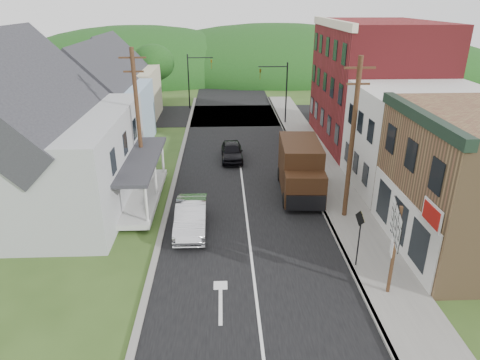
{
  "coord_description": "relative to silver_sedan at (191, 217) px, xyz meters",
  "views": [
    {
      "loc": [
        -1.3,
        -18.01,
        11.58
      ],
      "look_at": [
        -0.36,
        4.02,
        2.2
      ],
      "focal_mm": 32.0,
      "sensor_mm": 36.0,
      "label": 1
    }
  ],
  "objects": [
    {
      "name": "sidewalk_right",
      "position": [
        8.96,
        5.61,
        -0.69
      ],
      "size": [
        2.8,
        55.0,
        0.15
      ],
      "primitive_type": "cube",
      "color": "slate",
      "rests_on": "ground"
    },
    {
      "name": "utility_pole_left",
      "position": [
        -3.44,
        5.61,
        3.89
      ],
      "size": [
        1.6,
        0.26,
        9.0
      ],
      "color": "#472D19",
      "rests_on": "ground"
    },
    {
      "name": "storefront_red",
      "position": [
        14.36,
        14.61,
        4.23
      ],
      "size": [
        8.0,
        12.0,
        10.0
      ],
      "primitive_type": "cube",
      "color": "maroon",
      "rests_on": "ground"
    },
    {
      "name": "storefront_white",
      "position": [
        14.36,
        5.11,
        2.48
      ],
      "size": [
        8.0,
        7.0,
        6.5
      ],
      "primitive_type": "cube",
      "color": "silver",
      "rests_on": "ground"
    },
    {
      "name": "silver_sedan",
      "position": [
        0.0,
        0.0,
        0.0
      ],
      "size": [
        1.66,
        4.67,
        1.53
      ],
      "primitive_type": "imported",
      "rotation": [
        0.0,
        0.0,
        0.01
      ],
      "color": "silver",
      "rests_on": "ground"
    },
    {
      "name": "curb_right",
      "position": [
        7.61,
        5.61,
        -0.69
      ],
      "size": [
        0.2,
        55.0,
        0.15
      ],
      "primitive_type": "cube",
      "color": "slate",
      "rests_on": "ground"
    },
    {
      "name": "tree_left_c",
      "position": [
        -15.94,
        17.61,
        5.17
      ],
      "size": [
        5.8,
        5.8,
        8.41
      ],
      "color": "#382616",
      "rests_on": "ground"
    },
    {
      "name": "warning_sign",
      "position": [
        7.83,
        -3.88,
        1.2
      ],
      "size": [
        0.21,
        0.77,
        2.84
      ],
      "rotation": [
        0.0,
        0.0,
        0.23
      ],
      "color": "black",
      "rests_on": "sidewalk_right"
    },
    {
      "name": "utility_pole_right",
      "position": [
        8.66,
        1.11,
        3.89
      ],
      "size": [
        1.6,
        0.26,
        9.0
      ],
      "color": "#472D19",
      "rests_on": "ground"
    },
    {
      "name": "delivery_van",
      "position": [
        6.64,
        4.46,
        0.91
      ],
      "size": [
        2.73,
        6.04,
        3.31
      ],
      "rotation": [
        0.0,
        0.0,
        -0.05
      ],
      "color": "black",
      "rests_on": "ground"
    },
    {
      "name": "dark_sedan",
      "position": [
        2.46,
        10.84,
        -0.08
      ],
      "size": [
        1.67,
        4.05,
        1.37
      ],
      "primitive_type": "imported",
      "rotation": [
        0.0,
        0.0,
        0.01
      ],
      "color": "black",
      "rests_on": "ground"
    },
    {
      "name": "traffic_signal_left",
      "position": [
        -1.24,
        28.11,
        2.99
      ],
      "size": [
        2.87,
        0.2,
        6.0
      ],
      "color": "black",
      "rests_on": "ground"
    },
    {
      "name": "house_cream",
      "position": [
        -8.44,
        23.61,
        2.92
      ],
      "size": [
        7.14,
        8.16,
        7.28
      ],
      "color": "#B9AD8F",
      "rests_on": "ground"
    },
    {
      "name": "road",
      "position": [
        3.06,
        7.61,
        -0.77
      ],
      "size": [
        9.0,
        90.0,
        0.02
      ],
      "primitive_type": "cube",
      "color": "black",
      "rests_on": "ground"
    },
    {
      "name": "forested_ridge",
      "position": [
        3.06,
        52.61,
        -0.77
      ],
      "size": [
        90.0,
        30.0,
        16.0
      ],
      "primitive_type": "ellipsoid",
      "color": "#133510",
      "rests_on": "ground"
    },
    {
      "name": "house_gray",
      "position": [
        -8.94,
        3.61,
        3.47
      ],
      "size": [
        10.2,
        12.24,
        8.35
      ],
      "color": "#A9ACAF",
      "rests_on": "ground"
    },
    {
      "name": "ground",
      "position": [
        3.06,
        -2.39,
        -0.77
      ],
      "size": [
        120.0,
        120.0,
        0.0
      ],
      "primitive_type": "plane",
      "color": "#2D4719",
      "rests_on": "ground"
    },
    {
      "name": "cross_road",
      "position": [
        3.06,
        24.61,
        -0.77
      ],
      "size": [
        60.0,
        9.0,
        0.02
      ],
      "primitive_type": "cube",
      "color": "black",
      "rests_on": "ground"
    },
    {
      "name": "house_blue",
      "position": [
        -7.94,
        14.61,
        2.92
      ],
      "size": [
        7.14,
        8.16,
        7.28
      ],
      "color": "#89A5BB",
      "rests_on": "ground"
    },
    {
      "name": "route_sign_cluster",
      "position": [
        8.59,
        -5.85,
        1.98
      ],
      "size": [
        0.62,
        2.25,
        4.02
      ],
      "rotation": [
        0.0,
        0.0,
        -0.24
      ],
      "color": "#472D19",
      "rests_on": "sidewalk_right"
    },
    {
      "name": "traffic_signal_right",
      "position": [
        7.36,
        21.11,
        2.99
      ],
      "size": [
        2.87,
        0.2,
        6.0
      ],
      "color": "black",
      "rests_on": "ground"
    },
    {
      "name": "curb_left",
      "position": [
        -1.59,
        5.61,
        -0.71
      ],
      "size": [
        0.3,
        55.0,
        0.12
      ],
      "primitive_type": "cube",
      "color": "slate",
      "rests_on": "ground"
    },
    {
      "name": "tree_left_d",
      "position": [
        -5.94,
        29.61,
        4.12
      ],
      "size": [
        4.8,
        4.8,
        6.94
      ],
      "color": "#382616",
      "rests_on": "ground"
    }
  ]
}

